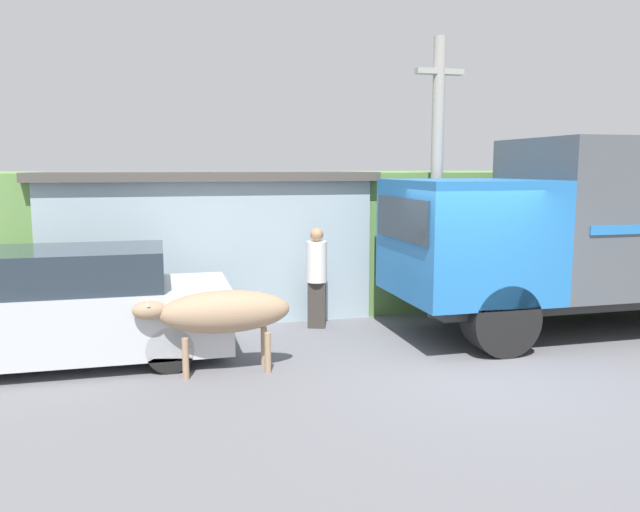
# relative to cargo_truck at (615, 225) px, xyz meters

# --- Properties ---
(ground_plane) EXTENTS (60.00, 60.00, 0.00)m
(ground_plane) POSITION_rel_cargo_truck_xyz_m (-3.47, -1.38, -1.83)
(ground_plane) COLOR slate
(hillside_embankment) EXTENTS (32.00, 6.55, 2.73)m
(hillside_embankment) POSITION_rel_cargo_truck_xyz_m (-3.47, 5.17, -0.47)
(hillside_embankment) COLOR #608C47
(hillside_embankment) RESTS_ON ground_plane
(building_backdrop) EXTENTS (6.12, 2.70, 2.74)m
(building_backdrop) POSITION_rel_cargo_truck_xyz_m (-6.78, 3.02, -0.45)
(building_backdrop) COLOR #99ADB7
(building_backdrop) RESTS_ON ground_plane
(cargo_truck) EXTENTS (7.53, 2.46, 3.31)m
(cargo_truck) POSITION_rel_cargo_truck_xyz_m (0.00, 0.00, 0.00)
(cargo_truck) COLOR #2D2D2D
(cargo_truck) RESTS_ON ground_plane
(brown_cow) EXTENTS (2.13, 0.59, 1.16)m
(brown_cow) POSITION_rel_cargo_truck_xyz_m (-6.87, -0.74, -0.98)
(brown_cow) COLOR #9E7F60
(brown_cow) RESTS_ON ground_plane
(parked_suv) EXTENTS (4.69, 1.81, 1.68)m
(parked_suv) POSITION_rel_cargo_truck_xyz_m (-9.01, 0.24, -1.02)
(parked_suv) COLOR silver
(parked_suv) RESTS_ON ground_plane
(pedestrian_on_hill) EXTENTS (0.46, 0.46, 1.78)m
(pedestrian_on_hill) POSITION_rel_cargo_truck_xyz_m (-5.01, 1.33, -0.86)
(pedestrian_on_hill) COLOR #38332D
(pedestrian_on_hill) RESTS_ON ground_plane
(utility_pole) EXTENTS (0.90, 0.22, 5.16)m
(utility_pole) POSITION_rel_cargo_truck_xyz_m (-2.66, 1.56, 0.86)
(utility_pole) COLOR #9E998E
(utility_pole) RESTS_ON ground_plane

